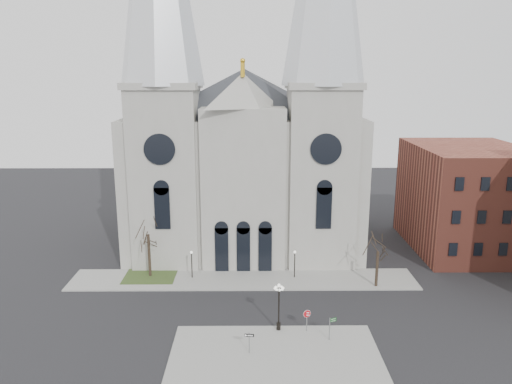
{
  "coord_description": "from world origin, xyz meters",
  "views": [
    {
      "loc": [
        1.07,
        -42.97,
        23.7
      ],
      "look_at": [
        1.46,
        8.0,
        11.28
      ],
      "focal_mm": 35.0,
      "sensor_mm": 36.0,
      "label": 1
    }
  ],
  "objects_px": {
    "stop_sign": "(307,316)",
    "one_way_sign": "(249,339)",
    "street_name_sign": "(330,327)",
    "globe_lamp": "(279,301)"
  },
  "relations": [
    {
      "from": "globe_lamp",
      "to": "one_way_sign",
      "type": "bearing_deg",
      "value": -124.56
    },
    {
      "from": "stop_sign",
      "to": "one_way_sign",
      "type": "xyz_separation_m",
      "value": [
        -5.31,
        -3.65,
        -0.25
      ]
    },
    {
      "from": "one_way_sign",
      "to": "street_name_sign",
      "type": "distance_m",
      "value": 7.57
    },
    {
      "from": "one_way_sign",
      "to": "street_name_sign",
      "type": "xyz_separation_m",
      "value": [
        7.26,
        2.12,
        -0.03
      ]
    },
    {
      "from": "globe_lamp",
      "to": "one_way_sign",
      "type": "xyz_separation_m",
      "value": [
        -2.72,
        -3.95,
        -1.59
      ]
    },
    {
      "from": "one_way_sign",
      "to": "street_name_sign",
      "type": "bearing_deg",
      "value": 21.62
    },
    {
      "from": "stop_sign",
      "to": "globe_lamp",
      "type": "relative_size",
      "value": 0.47
    },
    {
      "from": "one_way_sign",
      "to": "stop_sign",
      "type": "bearing_deg",
      "value": 39.85
    },
    {
      "from": "globe_lamp",
      "to": "stop_sign",
      "type": "bearing_deg",
      "value": -6.41
    },
    {
      "from": "globe_lamp",
      "to": "street_name_sign",
      "type": "bearing_deg",
      "value": -21.86
    }
  ]
}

